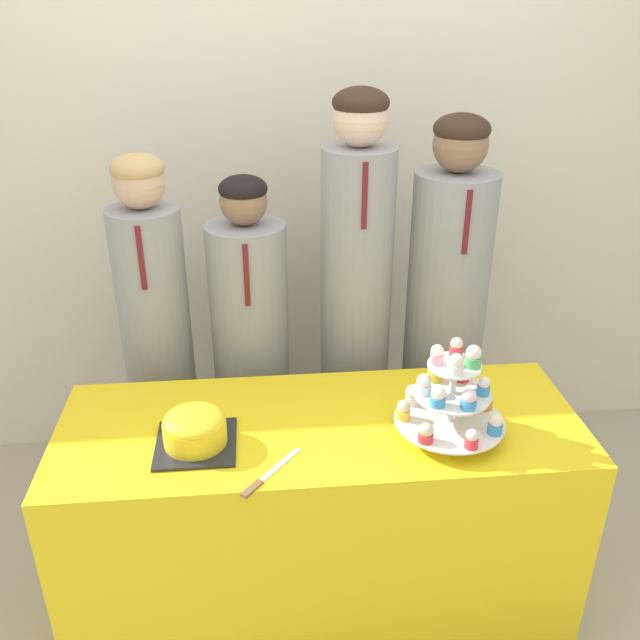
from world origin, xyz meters
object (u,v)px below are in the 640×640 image
student_1 (252,366)px  student_3 (443,334)px  cupcake_stand (450,395)px  round_cake (195,429)px  student_2 (355,324)px  cake_knife (263,480)px  student_0 (160,357)px

student_1 → student_3: student_3 is taller
cupcake_stand → student_1: student_1 is taller
round_cake → student_2: bearing=48.0°
cupcake_stand → student_3: 0.66m
cupcake_stand → student_2: bearing=106.5°
round_cake → student_1: (0.16, 0.61, -0.15)m
round_cake → cupcake_stand: size_ratio=0.71×
student_1 → student_3: size_ratio=0.88×
round_cake → student_2: size_ratio=0.14×
cake_knife → student_0: (-0.37, 0.79, -0.04)m
student_1 → student_0: bearing=-180.0°
student_2 → cake_knife: bearing=-114.8°
round_cake → cake_knife: (0.19, -0.18, -0.05)m
student_0 → round_cake: bearing=-73.8°
round_cake → cake_knife: 0.26m
cupcake_stand → student_1: 0.88m
student_2 → student_3: size_ratio=1.06×
cake_knife → cupcake_stand: bearing=-33.5°
cupcake_stand → student_1: (-0.58, 0.63, -0.23)m
cupcake_stand → student_2: 0.66m
student_0 → student_3: 1.07m
round_cake → student_2: student_2 is taller
cupcake_stand → round_cake: bearing=179.0°
cake_knife → cupcake_stand: cupcake_stand is taller
cake_knife → student_0: student_0 is taller
student_3 → round_cake: bearing=-145.6°
cupcake_stand → student_2: student_2 is taller
student_3 → student_0: bearing=-180.0°
student_0 → student_3: student_3 is taller
cake_knife → student_3: 1.06m
student_0 → student_3: size_ratio=0.93×
round_cake → student_1: 0.65m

